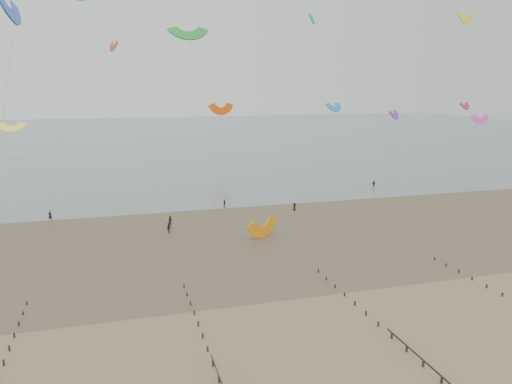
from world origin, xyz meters
TOP-DOWN VIEW (x-y plane):
  - ground at (0.00, 0.00)m, footprint 500.00×500.00m
  - sea_and_shore at (-4.08, 34.40)m, footprint 500.00×665.00m
  - kitesurfer_lead at (-33.43, 50.14)m, footprint 0.74×0.55m
  - kitesurfers at (11.67, 47.78)m, footprint 120.60×25.96m
  - grounded_kite at (1.45, 29.39)m, footprint 7.26×6.77m
  - kites_airborne at (-9.37, 91.58)m, footprint 248.24×108.01m

SIDE VIEW (x-z plane):
  - ground at x=0.00m, z-range 0.00..0.00m
  - grounded_kite at x=1.45m, z-range -1.59..1.59m
  - sea_and_shore at x=-4.08m, z-range -0.01..0.02m
  - kitesurfers at x=11.67m, z-range -0.04..1.76m
  - kitesurfer_lead at x=-33.43m, z-range 0.00..1.84m
  - kites_airborne at x=-9.37m, z-range 3.10..39.76m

